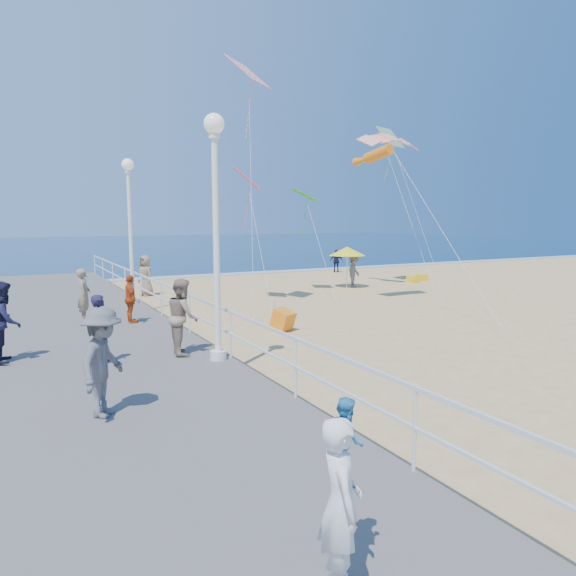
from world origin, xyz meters
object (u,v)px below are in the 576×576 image
beach_umbrella (347,251)px  beach_chair_right (422,278)px  toddler_held (346,439)px  spectator_6 (84,295)px  beach_walker_c (146,276)px  beach_walker_b (336,261)px  lamp_post_far (130,216)px  spectator_1 (183,316)px  beach_walker_a (354,271)px  spectator_0 (101,329)px  spectator_3 (131,299)px  lamp_post_mid (216,212)px  spectator_2 (103,362)px  beach_chair_left (413,279)px  woman_holding_toddler (340,504)px  box_kite (283,322)px  spectator_7 (4,322)px

beach_umbrella → beach_chair_right: 5.80m
toddler_held → spectator_6: size_ratio=0.46×
beach_walker_c → beach_walker_b: bearing=92.5°
lamp_post_far → beach_walker_b: size_ratio=3.48×
spectator_1 → beach_walker_a: bearing=-41.3°
lamp_post_far → beach_walker_a: (11.81, 2.31, -2.81)m
lamp_post_far → spectator_6: 4.23m
spectator_0 → beach_walker_b: (17.76, 17.47, -0.39)m
spectator_3 → toddler_held: bearing=174.3°
lamp_post_mid → spectator_2: (-2.77, -2.29, -2.39)m
lamp_post_far → beach_chair_left: (15.92, 2.33, -3.46)m
beach_chair_right → woman_holding_toddler: bearing=-134.4°
spectator_0 → spectator_2: 3.23m
beach_walker_a → beach_chair_right: beach_walker_a is taller
lamp_post_mid → beach_chair_left: (15.92, 11.33, -3.46)m
spectator_1 → beach_walker_c: 12.72m
woman_holding_toddler → box_kite: 12.00m
spectator_0 → spectator_6: 5.31m
beach_walker_a → box_kite: size_ratio=2.84×
lamp_post_far → beach_chair_right: lamp_post_far is taller
lamp_post_mid → spectator_1: lamp_post_mid is taller
spectator_1 → beach_walker_b: 23.69m
spectator_2 → spectator_6: size_ratio=1.08×
woman_holding_toddler → beach_chair_left: 25.61m
beach_chair_left → beach_walker_b: bearing=94.0°
beach_walker_a → beach_chair_right: (5.10, 0.42, -0.65)m
lamp_post_far → beach_walker_a: size_ratio=3.12×
spectator_7 → beach_chair_right: spectator_7 is taller
spectator_1 → spectator_0: bearing=97.5°
beach_walker_c → beach_chair_right: 15.52m
lamp_post_mid → spectator_6: size_ratio=3.28×
beach_walker_c → beach_umbrella: beach_umbrella is taller
spectator_3 → beach_walker_c: size_ratio=0.77×
beach_walker_c → spectator_0: bearing=-34.1°
spectator_1 → spectator_3: size_ratio=1.20×
lamp_post_mid → spectator_7: bearing=153.4°
lamp_post_mid → toddler_held: lamp_post_mid is taller
spectator_6 → beach_walker_b: spectator_6 is taller
beach_walker_a → beach_umbrella: bearing=142.1°
beach_walker_c → beach_chair_left: (14.42, -2.10, -0.75)m
spectator_1 → spectator_7: bearing=80.2°
lamp_post_far → beach_walker_b: 18.29m
beach_walker_a → beach_walker_c: beach_walker_c is taller
spectator_1 → beach_walker_a: (12.34, 10.43, -0.43)m
woman_holding_toddler → spectator_0: size_ratio=1.00×
beach_walker_a → beach_umbrella: 1.14m
lamp_post_far → beach_umbrella: bearing=11.7°
spectator_6 → spectator_7: 4.65m
beach_walker_b → beach_walker_c: 14.78m
beach_walker_a → spectator_7: bearing=177.0°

